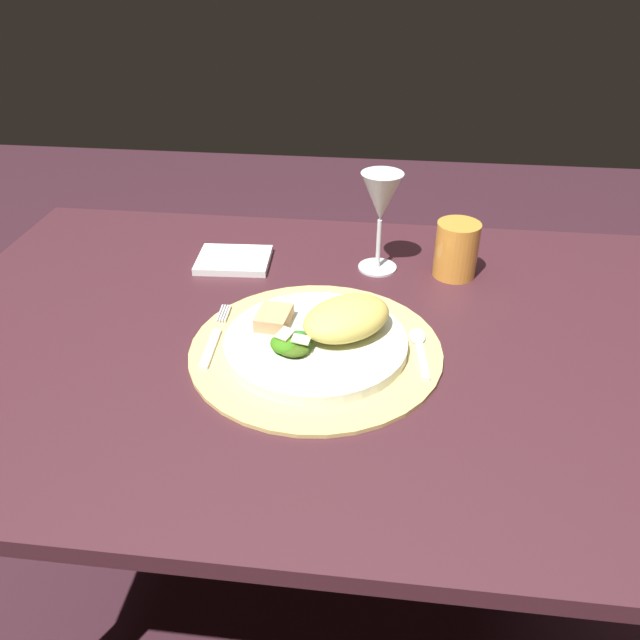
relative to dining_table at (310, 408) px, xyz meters
name	(u,v)px	position (x,y,z in m)	size (l,w,h in m)	color
ground_plane	(313,622)	(0.00, 0.00, -0.59)	(6.00, 6.00, 0.00)	#361A23
dining_table	(310,408)	(0.00, 0.00, 0.00)	(1.18, 0.80, 0.73)	#3E1E25
placemat	(316,349)	(0.02, -0.05, 0.15)	(0.35, 0.35, 0.01)	#D5B669
dinner_plate	(316,343)	(0.02, -0.05, 0.16)	(0.25, 0.25, 0.02)	silver
pasta_serving	(347,318)	(0.06, -0.03, 0.19)	(0.13, 0.09, 0.05)	#DCC259
salad_greens	(291,344)	(-0.01, -0.08, 0.18)	(0.07, 0.07, 0.03)	#2F7C2B
bread_piece	(274,318)	(-0.05, -0.02, 0.18)	(0.06, 0.04, 0.02)	tan
fork	(215,338)	(-0.13, -0.04, 0.16)	(0.02, 0.16, 0.00)	silver
spoon	(419,344)	(0.16, -0.03, 0.16)	(0.03, 0.12, 0.01)	silver
napkin	(234,260)	(-0.16, 0.20, 0.15)	(0.12, 0.10, 0.01)	white
wine_glass	(381,201)	(0.09, 0.21, 0.27)	(0.07, 0.07, 0.17)	silver
amber_tumbler	(456,250)	(0.22, 0.20, 0.19)	(0.07, 0.07, 0.09)	orange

